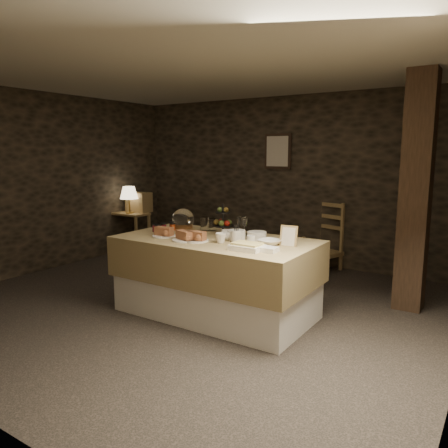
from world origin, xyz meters
The scene contains 28 objects.
ground_plane centered at (0.00, 0.00, 0.00)m, with size 5.50×5.00×0.01m, color black.
room_shell centered at (0.00, 0.00, 1.56)m, with size 5.52×5.02×2.60m.
buffet_table centered at (0.41, -0.09, 0.48)m, with size 2.11×1.12×0.83m.
console_table centered at (-2.50, 1.52, 0.57)m, with size 0.66×0.37×0.70m.
table_lamp centered at (-2.45, 1.47, 1.05)m, with size 0.31×0.31×0.46m.
wine_rack centered at (-2.45, 1.70, 0.87)m, with size 0.42×0.26×0.34m, color olive.
chair centered at (0.71, 2.35, 0.44)m, with size 0.59×0.57×0.78m.
timber_column centered at (2.12, 1.26, 1.30)m, with size 0.30×0.30×2.60m, color black.
framed_picture centered at (-0.15, 2.47, 1.75)m, with size 0.45×0.04×0.55m.
plate_stack_a centered at (0.61, -0.01, 0.88)m, with size 0.19×0.19×0.10m, color white.
plate_stack_b centered at (0.80, 0.10, 0.88)m, with size 0.20×0.20×0.09m, color white.
cutlery_holder centered at (0.68, -0.12, 0.89)m, with size 0.10×0.10×0.12m, color white.
cup_a centered at (0.54, -0.09, 0.88)m, with size 0.11×0.11×0.09m, color white.
cup_b centered at (0.58, -0.25, 0.88)m, with size 0.11×0.11×0.10m, color white.
mug_c centered at (0.50, -0.03, 0.88)m, with size 0.09×0.09×0.10m, color white.
mug_d centered at (0.87, -0.14, 0.88)m, with size 0.08×0.08×0.09m, color white.
bowl centered at (1.03, -0.06, 0.86)m, with size 0.22×0.22×0.05m, color white.
cake_dome centered at (-0.24, 0.17, 0.94)m, with size 0.26×0.26×0.26m.
fruit_stand centered at (0.31, 0.20, 0.96)m, with size 0.24×0.24×0.33m.
bread_platter_left centered at (-0.12, -0.31, 0.87)m, with size 0.26×0.26×0.11m.
bread_platter_center centered at (0.20, -0.36, 0.87)m, with size 0.26×0.26×0.11m.
bread_platter_right centered at (0.32, -0.32, 0.87)m, with size 0.26×0.26×0.11m.
jam_jars centered at (-0.35, -0.04, 0.87)m, with size 0.18×0.32×0.07m.
tart_dish centered at (0.96, -0.38, 0.87)m, with size 0.30×0.22×0.07m.
square_dish centered at (1.17, -0.33, 0.86)m, with size 0.14×0.14×0.04m, color white.
menu_frame centered at (1.20, 0.01, 0.92)m, with size 0.17×0.02×0.22m, color olive.
storage_jar_a centered at (0.03, 0.23, 0.91)m, with size 0.10×0.10×0.16m, color white.
storage_jar_b centered at (0.10, 0.29, 0.90)m, with size 0.09×0.09×0.14m, color white.
Camera 1 is at (2.97, -3.83, 1.74)m, focal length 35.00 mm.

